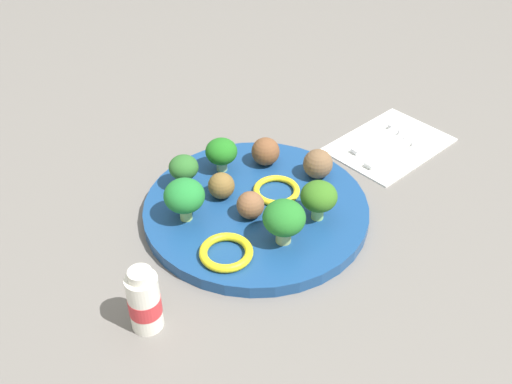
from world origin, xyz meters
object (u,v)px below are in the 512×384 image
at_px(broccoli_floret_mid_left, 284,219).
at_px(meatball_front_right, 318,164).
at_px(broccoli_floret_center, 184,196).
at_px(meatball_back_right, 266,151).
at_px(meatball_center, 250,205).
at_px(napkin, 389,144).
at_px(yogurt_bottle, 144,301).
at_px(pepper_ring_front_right, 275,189).
at_px(broccoli_floret_back_right, 221,152).
at_px(broccoli_floret_front_right, 184,168).
at_px(fork, 384,134).
at_px(knife, 403,144).
at_px(meatball_far_rim, 221,186).
at_px(broccoli_floret_mid_right, 319,197).
at_px(pepper_ring_center, 226,252).
at_px(plate, 256,210).

xyz_separation_m(broccoli_floret_mid_left, meatball_front_right, (0.12, 0.06, -0.01)).
relative_size(broccoli_floret_center, meatball_back_right, 1.44).
relative_size(meatball_center, napkin, 0.20).
relative_size(napkin, yogurt_bottle, 2.20).
relative_size(broccoli_floret_center, pepper_ring_front_right, 0.92).
bearing_deg(broccoli_floret_back_right, broccoli_floret_front_right, 177.02).
height_order(broccoli_floret_center, meatball_back_right, broccoli_floret_center).
bearing_deg(fork, knife, -90.59).
bearing_deg(meatball_back_right, meatball_far_rim, -170.19).
xyz_separation_m(broccoli_floret_mid_right, napkin, (0.21, 0.05, -0.05)).
bearing_deg(pepper_ring_front_right, pepper_ring_center, -158.49).
bearing_deg(knife, fork, 89.41).
bearing_deg(yogurt_bottle, fork, 7.05).
relative_size(meatball_far_rim, napkin, 0.20).
xyz_separation_m(napkin, fork, (0.01, 0.02, 0.00)).
bearing_deg(broccoli_floret_mid_left, pepper_ring_front_right, 52.67).
bearing_deg(meatball_back_right, broccoli_floret_front_right, 164.45).
bearing_deg(napkin, meatball_far_rim, 167.95).
bearing_deg(yogurt_bottle, plate, 15.27).
xyz_separation_m(meatball_far_rim, fork, (0.28, -0.04, -0.03)).
bearing_deg(meatball_far_rim, broccoli_floret_mid_right, -61.76).
bearing_deg(meatball_center, pepper_ring_center, -153.69).
xyz_separation_m(meatball_front_right, fork, (0.16, 0.01, -0.03)).
relative_size(plate, meatball_center, 8.28).
height_order(broccoli_floret_back_right, pepper_ring_center, broccoli_floret_back_right).
bearing_deg(meatball_center, broccoli_floret_front_right, 103.28).
height_order(fork, yogurt_bottle, yogurt_bottle).
distance_m(broccoli_floret_center, fork, 0.34).
height_order(broccoli_floret_front_right, broccoli_floret_back_right, same).
height_order(broccoli_floret_mid_left, meatball_far_rim, broccoli_floret_mid_left).
relative_size(broccoli_floret_mid_left, napkin, 0.32).
height_order(pepper_ring_front_right, yogurt_bottle, yogurt_bottle).
distance_m(pepper_ring_front_right, knife, 0.22).
xyz_separation_m(broccoli_floret_mid_left, broccoli_floret_back_right, (0.04, 0.16, -0.01)).
height_order(plate, broccoli_floret_mid_right, broccoli_floret_mid_right).
bearing_deg(broccoli_floret_front_right, fork, -16.14).
relative_size(pepper_ring_center, napkin, 0.36).
height_order(broccoli_floret_back_right, meatball_front_right, broccoli_floret_back_right).
distance_m(broccoli_floret_mid_right, yogurt_bottle, 0.24).
xyz_separation_m(broccoli_floret_front_right, napkin, (0.29, -0.10, -0.04)).
bearing_deg(pepper_ring_front_right, broccoli_floret_center, 163.65).
distance_m(broccoli_floret_back_right, knife, 0.27).
bearing_deg(fork, napkin, -113.43).
distance_m(napkin, fork, 0.02).
distance_m(broccoli_floret_center, meatball_center, 0.08).
height_order(meatball_far_rim, knife, meatball_far_rim).
bearing_deg(knife, meatball_far_rim, 164.73).
distance_m(meatball_center, fork, 0.28).
distance_m(meatball_far_rim, fork, 0.28).
relative_size(meatball_far_rim, knife, 0.23).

